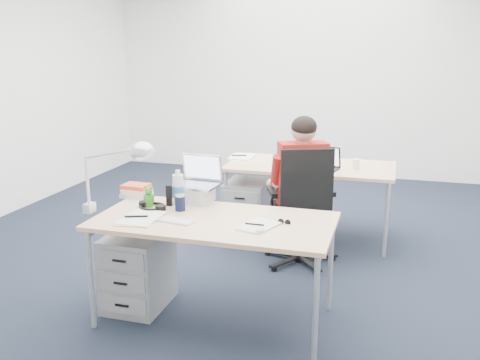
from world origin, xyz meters
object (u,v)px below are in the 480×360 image
object	(u,v)px
office_chair	(300,231)
silver_laptop	(195,180)
wireless_keyboard	(176,221)
sunglasses	(284,222)
headphones	(152,206)
dark_laptop	(321,158)
far_cup	(356,164)
drawer_pedestal_far	(247,208)
book_stack	(136,191)
seated_person	(298,187)
can_koozie	(180,202)
desk_far	(310,170)
water_bottle	(178,188)
bear_figurine	(149,196)
cordless_phone	(169,196)
desk_lamp	(108,176)
computer_mouse	(260,230)
desk_near	(214,226)
drawer_pedestal_near	(138,270)

from	to	relation	value
office_chair	silver_laptop	distance (m)	1.19
wireless_keyboard	sunglasses	distance (m)	0.72
headphones	dark_laptop	distance (m)	1.84
far_cup	headphones	bearing A→B (deg)	-127.78
drawer_pedestal_far	silver_laptop	bearing A→B (deg)	-90.84
office_chair	book_stack	world-z (taller)	office_chair
seated_person	can_koozie	distance (m)	1.34
desk_far	book_stack	xyz separation A→B (m)	(-1.10, -1.48, 0.09)
water_bottle	book_stack	size ratio (longest dim) A/B	1.21
headphones	bear_figurine	distance (m)	0.08
cordless_phone	sunglasses	size ratio (longest dim) A/B	1.73
desk_lamp	silver_laptop	bearing A→B (deg)	65.14
computer_mouse	cordless_phone	size ratio (longest dim) A/B	0.54
desk_far	computer_mouse	distance (m)	2.00
silver_laptop	sunglasses	xyz separation A→B (m)	(0.74, -0.30, -0.16)
desk_near	book_stack	bearing A→B (deg)	154.98
sunglasses	water_bottle	bearing A→B (deg)	174.93
bear_figurine	cordless_phone	size ratio (longest dim) A/B	1.03
desk_far	water_bottle	xyz separation A→B (m)	(-0.71, -1.59, 0.18)
desk_far	wireless_keyboard	size ratio (longest dim) A/B	6.64
seated_person	bear_figurine	bearing A→B (deg)	-151.86
book_stack	wireless_keyboard	bearing A→B (deg)	-41.88
headphones	dark_laptop	bearing A→B (deg)	77.18
bear_figurine	sunglasses	world-z (taller)	bear_figurine
cordless_phone	dark_laptop	xyz separation A→B (m)	(0.89, 1.46, 0.03)
headphones	can_koozie	distance (m)	0.21
computer_mouse	sunglasses	world-z (taller)	computer_mouse
desk_far	seated_person	xyz separation A→B (m)	(-0.02, -0.54, -0.04)
computer_mouse	book_stack	distance (m)	1.22
desk_near	far_cup	size ratio (longest dim) A/B	16.55
seated_person	sunglasses	xyz separation A→B (m)	(0.14, -1.25, 0.10)
water_bottle	cordless_phone	world-z (taller)	water_bottle
book_stack	desk_lamp	distance (m)	0.51
desk_near	silver_laptop	world-z (taller)	silver_laptop
seated_person	water_bottle	xyz separation A→B (m)	(-0.69, -1.05, 0.22)
bear_figurine	can_koozie	bearing A→B (deg)	4.20
cordless_phone	desk_lamp	bearing A→B (deg)	-142.15
computer_mouse	water_bottle	xyz separation A→B (m)	(-0.72, 0.41, 0.11)
silver_laptop	far_cup	xyz separation A→B (m)	(1.06, 1.43, -0.12)
computer_mouse	desk_lamp	xyz separation A→B (m)	(-1.08, 0.06, 0.26)
book_stack	bear_figurine	bearing A→B (deg)	-45.97
wireless_keyboard	can_koozie	size ratio (longest dim) A/B	2.05
bear_figurine	sunglasses	xyz separation A→B (m)	(1.01, -0.09, -0.07)
drawer_pedestal_near	silver_laptop	bearing A→B (deg)	43.36
far_cup	dark_laptop	bearing A→B (deg)	-160.18
computer_mouse	headphones	distance (m)	0.90
computer_mouse	cordless_phone	bearing A→B (deg)	161.15
headphones	silver_laptop	bearing A→B (deg)	65.41
silver_laptop	drawer_pedestal_far	bearing A→B (deg)	93.52
desk_far	water_bottle	distance (m)	1.75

